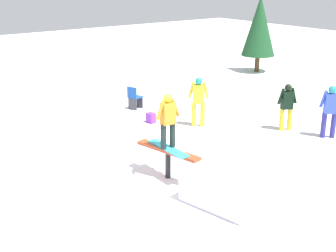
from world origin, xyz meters
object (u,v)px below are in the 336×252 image
Objects in this scene: main_rider_on_rail at (168,122)px; folding_chair at (135,98)px; bystander_yellow at (198,99)px; backpack_on_snow at (151,118)px; rail_feature at (168,154)px; bystander_black at (287,105)px; pine_tree_near at (259,26)px; bystander_blue at (330,109)px.

main_rider_on_rail reaches higher than folding_chair.
bystander_yellow reaches higher than backpack_on_snow.
rail_feature is 5.35m from bystander_black.
backpack_on_snow is at bearing -7.49° from bystander_yellow.
backpack_on_snow is at bearing -27.12° from main_rider_on_rail.
rail_feature reaches higher than backpack_on_snow.
rail_feature is 4.56m from backpack_on_snow.
backpack_on_snow is at bearing 111.57° from pine_tree_near.
bystander_black is 9.53m from pine_tree_near.
rail_feature is 4.27m from bystander_yellow.
bystander_black is (0.62, -5.31, -0.61)m from main_rider_on_rail.
folding_chair is 1.83m from backpack_on_snow.
main_rider_on_rail reaches higher than bystander_yellow.
bystander_black is at bearing -26.17° from bystander_blue.
bystander_black is at bearing 138.10° from pine_tree_near.
bystander_blue is at bearing -106.59° from rail_feature.
rail_feature is 6.31m from folding_chair.
rail_feature is at bearing 0.00° from main_rider_on_rail.
pine_tree_near is (4.94, -8.28, 1.40)m from bystander_yellow.
bystander_black is 0.40× the size of pine_tree_near.
folding_chair is (3.00, 0.57, -0.52)m from bystander_yellow.
bystander_yellow is 4.90× the size of backpack_on_snow.
bystander_black is at bearing 38.28° from backpack_on_snow.
main_rider_on_rail is 4.72m from backpack_on_snow.
main_rider_on_rail is 0.39× the size of pine_tree_near.
bystander_yellow is at bearing -61.27° from rail_feature.
bystander_black is 2.87m from bystander_yellow.
bystander_yellow is (2.68, -3.31, 0.29)m from rail_feature.
backpack_on_snow is (3.31, 3.05, -0.70)m from bystander_black.
bystander_black is (0.62, -5.31, 0.23)m from rail_feature.
rail_feature is 5.85m from bystander_blue.
pine_tree_near is at bearing -66.94° from rail_feature.
backpack_on_snow is at bearing 148.15° from folding_chair.
bystander_black is 4.56× the size of backpack_on_snow.
backpack_on_snow is (3.94, -2.25, -0.47)m from rail_feature.
folding_chair is at bearing -36.03° from rail_feature.
rail_feature is at bearing 123.35° from pine_tree_near.
rail_feature is 1.25× the size of bystander_black.
main_rider_on_rail is 1.68× the size of folding_chair.
folding_chair is at bearing -21.97° from bystander_blue.
main_rider_on_rail is 0.96× the size of bystander_black.
pine_tree_near is at bearing -53.99° from main_rider_on_rail.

